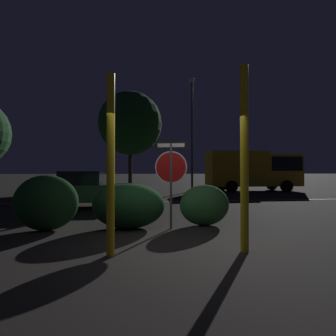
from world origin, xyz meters
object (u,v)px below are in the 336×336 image
Objects in this scene: hedge_bush_2 at (129,206)px; hedge_bush_3 at (204,205)px; yellow_pole_right at (244,158)px; hedge_bush_1 at (46,203)px; yellow_pole_left at (111,164)px; stop_sign at (171,167)px; street_lamp at (192,121)px; tree_1 at (130,123)px; passing_car_2 at (85,190)px; delivery_truck at (255,169)px.

hedge_bush_3 is (2.04, 0.12, -0.03)m from hedge_bush_2.
hedge_bush_1 is (-4.22, 2.24, -1.03)m from yellow_pole_right.
yellow_pole_left is at bearing 178.28° from yellow_pole_right.
hedge_bush_2 is at bearing -176.66° from hedge_bush_3.
hedge_bush_1 is (-3.13, 0.16, -0.89)m from stop_sign.
street_lamp is (3.13, 11.88, 3.50)m from stop_sign.
passing_car_2 is at bearing -97.77° from tree_1.
hedge_bush_1 is 13.99m from street_lamp.
stop_sign is 0.27× the size of street_lamp.
tree_1 is at bearing 97.94° from yellow_pole_right.
yellow_pole_left is at bearing -32.33° from delivery_truck.
yellow_pole_right reaches higher than hedge_bush_1.
yellow_pole_right is at bearing -82.06° from tree_1.
stop_sign is at bearing -2.99° from hedge_bush_1.
yellow_pole_left is 0.48× the size of delivery_truck.
street_lamp reaches higher than hedge_bush_1.
yellow_pole_right is 15.36m from delivery_truck.
hedge_bush_3 is (2.30, 2.29, -1.05)m from yellow_pole_left.
hedge_bush_1 reaches higher than hedge_bush_2.
passing_car_2 is 10.67m from street_lamp.
delivery_truck is (6.73, 13.80, -0.09)m from yellow_pole_right.
stop_sign is 1.44m from hedge_bush_3.
yellow_pole_left is 2.44m from yellow_pole_right.
hedge_bush_2 reaches higher than hedge_bush_3.
stop_sign is at bearing -104.75° from street_lamp.
street_lamp reaches higher than yellow_pole_right.
yellow_pole_right is at bearing -1.72° from yellow_pole_left.
hedge_bush_3 is at bearing -29.56° from delivery_truck.
passing_car_2 is (-4.05, 6.35, -1.00)m from yellow_pole_right.
delivery_truck is at bearing -1.89° from street_lamp.
stop_sign is 12.78m from street_lamp.
yellow_pole_left is at bearing -135.14° from hedge_bush_3.
stop_sign is at bearing 35.09° from passing_car_2.
yellow_pole_left is at bearing -89.83° from tree_1.
yellow_pole_left is at bearing -50.48° from hedge_bush_1.
passing_car_2 reaches higher than hedge_bush_1.
yellow_pole_left is 2.42m from hedge_bush_2.
yellow_pole_left is 0.39× the size of tree_1.
yellow_pole_left is 0.93× the size of yellow_pole_right.
yellow_pole_right is 3.33m from hedge_bush_2.
stop_sign is at bearing -32.31° from delivery_truck.
yellow_pole_left is at bearing -109.83° from stop_sign.
passing_car_2 reaches higher than hedge_bush_3.
yellow_pole_left is at bearing 14.84° from passing_car_2.
yellow_pole_left is 15.00m from street_lamp.
hedge_bush_1 is 0.84× the size of hedge_bush_2.
hedge_bush_1 is 1.15× the size of hedge_bush_3.
tree_1 is at bearing 98.66° from hedge_bush_3.
hedge_bush_3 is (0.96, 0.29, -1.03)m from stop_sign.
yellow_pole_left is (-1.34, -2.00, 0.02)m from stop_sign.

